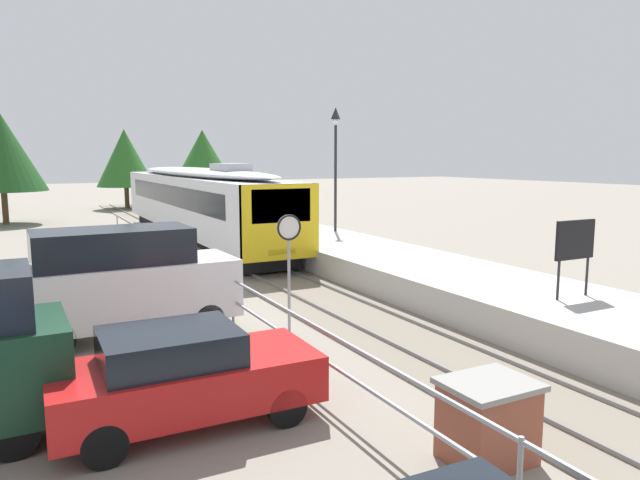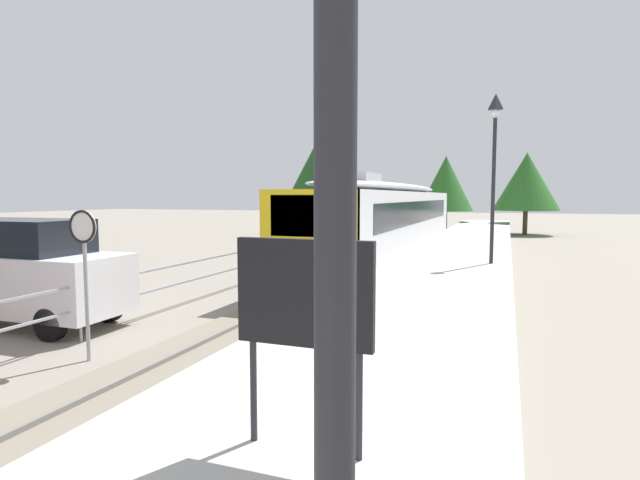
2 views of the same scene
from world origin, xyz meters
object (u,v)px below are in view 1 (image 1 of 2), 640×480
object	(u,v)px
speed_limit_sign	(289,243)
parked_hatchback_red	(184,375)
brick_utility_cabinet	(488,421)
platform_lamp_mid_platform	(336,146)
commuter_train	(198,199)
platform_notice_board	(575,242)
parked_van_white	(125,280)

from	to	relation	value
speed_limit_sign	parked_hatchback_red	distance (m)	5.17
parked_hatchback_red	brick_utility_cabinet	bearing A→B (deg)	-41.70
parked_hatchback_red	speed_limit_sign	bearing A→B (deg)	46.39
platform_lamp_mid_platform	brick_utility_cabinet	bearing A→B (deg)	-112.55
commuter_train	speed_limit_sign	bearing A→B (deg)	-98.15
commuter_train	platform_notice_board	size ratio (longest dim) A/B	11.27
brick_utility_cabinet	parked_van_white	world-z (taller)	parked_van_white
platform_lamp_mid_platform	parked_hatchback_red	distance (m)	17.40
parked_hatchback_red	parked_van_white	distance (m)	5.19
parked_van_white	brick_utility_cabinet	bearing A→B (deg)	-67.51
commuter_train	platform_notice_board	world-z (taller)	commuter_train
commuter_train	brick_utility_cabinet	xyz separation A→B (m)	(-2.30, -22.07, -1.58)
brick_utility_cabinet	parked_van_white	size ratio (longest dim) A/B	0.24
commuter_train	speed_limit_sign	world-z (taller)	commuter_train
platform_lamp_mid_platform	brick_utility_cabinet	xyz separation A→B (m)	(-6.87, -16.54, -4.05)
speed_limit_sign	parked_van_white	xyz separation A→B (m)	(-3.46, 1.56, -0.83)
platform_notice_board	parked_van_white	distance (m)	10.36
brick_utility_cabinet	parked_van_white	xyz separation A→B (m)	(-3.38, 8.16, 0.72)
commuter_train	parked_van_white	world-z (taller)	commuter_train
commuter_train	speed_limit_sign	distance (m)	15.62
brick_utility_cabinet	parked_hatchback_red	xyz separation A→B (m)	(-3.36, 2.99, 0.22)
platform_notice_board	platform_lamp_mid_platform	bearing A→B (deg)	85.16
speed_limit_sign	brick_utility_cabinet	bearing A→B (deg)	-90.74
platform_notice_board	parked_van_white	world-z (taller)	platform_notice_board
commuter_train	parked_hatchback_red	distance (m)	19.94
commuter_train	parked_van_white	bearing A→B (deg)	-112.21
brick_utility_cabinet	parked_van_white	distance (m)	8.86
platform_lamp_mid_platform	parked_hatchback_red	size ratio (longest dim) A/B	1.33
platform_lamp_mid_platform	brick_utility_cabinet	world-z (taller)	platform_lamp_mid_platform
commuter_train	parked_van_white	distance (m)	15.04
commuter_train	platform_notice_board	xyz separation A→B (m)	(3.45, -18.74, 0.04)
commuter_train	platform_notice_board	distance (m)	19.05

